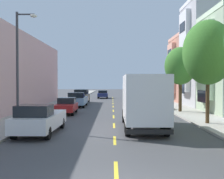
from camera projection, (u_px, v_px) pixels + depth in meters
The scene contains 18 objects.
ground_plane at pixel (114, 105), 37.63m from camera, with size 160.00×160.00×0.00m, color #424244.
sidewalk_left at pixel (57, 105), 35.66m from camera, with size 3.20×120.00×0.14m, color #A39E93.
sidewalk_right at pixel (172, 105), 35.61m from camera, with size 3.20×120.00×0.14m, color #A39E93.
lane_centerline_dashes at pixel (114, 109), 32.13m from camera, with size 0.14×47.20×0.01m.
townhouse_fifth_terracotta at pixel (220, 71), 41.68m from camera, with size 13.98×7.35×9.52m.
street_tree_second at pixel (209, 53), 19.67m from camera, with size 3.42×3.42×7.04m.
street_tree_third at pixel (181, 66), 27.61m from camera, with size 3.00×3.00×6.15m.
street_lamp at pixel (21, 61), 18.22m from camera, with size 1.35×0.28×7.21m.
delivery_box_truck at pixel (144, 99), 18.03m from camera, with size 2.45×7.48×3.36m.
parked_wagon_orange at pixel (156, 102), 31.12m from camera, with size 1.91×4.73×1.50m.
parked_pickup_white at pixel (41, 119), 16.46m from camera, with size 2.14×5.35×1.73m.
parked_suv_teal at pixel (138, 93), 51.89m from camera, with size 2.00×4.82×1.93m.
parked_pickup_sky at pixel (78, 100), 34.48m from camera, with size 2.01×5.30×1.73m.
parked_suv_champagne at pixel (83, 96), 40.70m from camera, with size 2.00×4.82×1.93m.
parked_hatchback_red at pixel (67, 106), 26.69m from camera, with size 1.77×4.01×1.50m.
parked_suv_forest at pixel (142, 94), 46.09m from camera, with size 2.08×4.85×1.93m.
parked_sedan_burgundy at pixel (146, 98), 39.82m from camera, with size 1.90×4.54×1.43m.
moving_navy_sedan at pixel (104, 94), 52.66m from camera, with size 1.80×4.50×1.43m.
Camera 1 is at (-0.14, -7.57, 2.96)m, focal length 46.45 mm.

